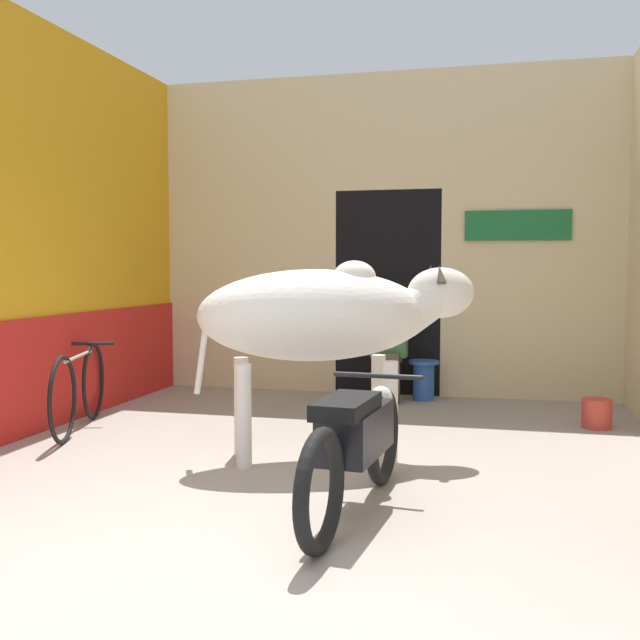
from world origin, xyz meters
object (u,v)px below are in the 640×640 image
Objects in this scene: cow at (327,316)px; motorcycle_near at (356,441)px; plastic_stool at (424,379)px; bicycle at (79,388)px; shopkeeper_seated at (388,340)px; bucket at (597,413)px.

cow is 1.44m from motorcycle_near.
motorcycle_near is at bearing -69.26° from cow.
bicycle is at bearing -141.22° from plastic_stool.
shopkeeper_seated is 2.22m from bucket.
cow reaches higher than motorcycle_near.
bicycle is at bearing 150.06° from motorcycle_near.
bicycle is at bearing -164.92° from bucket.
cow is 8.18× the size of bucket.
motorcycle_near is at bearing -29.94° from bicycle.
bicycle is 3.54m from plastic_stool.
shopkeeper_seated reaches higher than motorcycle_near.
plastic_stool is at bearing 147.83° from bucket.
cow is at bearing -92.24° from shopkeeper_seated.
motorcycle_near is at bearing -84.24° from shopkeeper_seated.
plastic_stool is at bearing 30.54° from shopkeeper_seated.
bicycle reaches higher than bucket.
shopkeeper_seated is 2.91× the size of plastic_stool.
plastic_stool is 1.94m from bucket.
plastic_stool reaches higher than bucket.
plastic_stool is (-0.01, 3.82, -0.20)m from motorcycle_near.
motorcycle_near is 1.16× the size of bicycle.
shopkeeper_seated is 4.77× the size of bucket.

